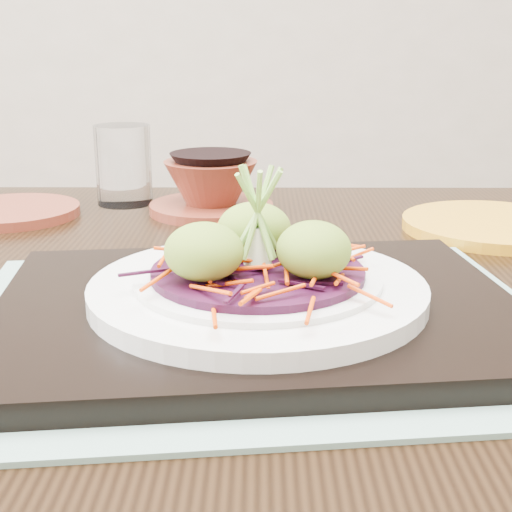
{
  "coord_description": "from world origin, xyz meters",
  "views": [
    {
      "loc": [
        -0.02,
        -0.6,
        0.97
      ],
      "look_at": [
        0.01,
        -0.11,
        0.82
      ],
      "focal_mm": 50.0,
      "sensor_mm": 36.0,
      "label": 1
    }
  ],
  "objects": [
    {
      "name": "guacamole_scoops",
      "position": [
        0.01,
        -0.13,
        0.84
      ],
      "size": [
        0.13,
        0.12,
        0.04
      ],
      "color": "olive",
      "rests_on": "cabbage_bed"
    },
    {
      "name": "terracotta_side_plate",
      "position": [
        -0.26,
        0.22,
        0.78
      ],
      "size": [
        0.17,
        0.17,
        0.01
      ],
      "primitive_type": "cylinder",
      "rotation": [
        0.0,
        0.0,
        -0.06
      ],
      "color": "maroon",
      "rests_on": "dining_table"
    },
    {
      "name": "placemat",
      "position": [
        0.01,
        -0.13,
        0.78
      ],
      "size": [
        0.44,
        0.35,
        0.0
      ],
      "primitive_type": "cube",
      "rotation": [
        0.0,
        0.0,
        0.05
      ],
      "color": "gray",
      "rests_on": "dining_table"
    },
    {
      "name": "cabbage_bed",
      "position": [
        0.01,
        -0.13,
        0.81
      ],
      "size": [
        0.15,
        0.15,
        0.01
      ],
      "primitive_type": "cylinder",
      "color": "#330A26",
      "rests_on": "white_plate"
    },
    {
      "name": "yellow_plate",
      "position": [
        0.28,
        0.12,
        0.78
      ],
      "size": [
        0.2,
        0.2,
        0.01
      ],
      "primitive_type": "cylinder",
      "rotation": [
        0.0,
        0.0,
        0.04
      ],
      "color": "#C68316",
      "rests_on": "dining_table"
    },
    {
      "name": "white_plate",
      "position": [
        0.01,
        -0.13,
        0.8
      ],
      "size": [
        0.24,
        0.24,
        0.02
      ],
      "color": "silver",
      "rests_on": "serving_tray"
    },
    {
      "name": "dining_table",
      "position": [
        0.03,
        -0.05,
        0.67
      ],
      "size": [
        1.29,
        0.91,
        0.77
      ],
      "rotation": [
        0.0,
        0.0,
        -0.07
      ],
      "color": "black",
      "rests_on": "ground"
    },
    {
      "name": "serving_tray",
      "position": [
        0.01,
        -0.13,
        0.79
      ],
      "size": [
        0.38,
        0.29,
        0.02
      ],
      "primitive_type": "cube",
      "rotation": [
        0.0,
        0.0,
        0.05
      ],
      "color": "black",
      "rests_on": "placemat"
    },
    {
      "name": "terracotta_bowl_set",
      "position": [
        -0.02,
        0.22,
        0.8
      ],
      "size": [
        0.17,
        0.17,
        0.06
      ],
      "rotation": [
        0.0,
        0.0,
        0.22
      ],
      "color": "maroon",
      "rests_on": "dining_table"
    },
    {
      "name": "water_glass",
      "position": [
        -0.13,
        0.28,
        0.82
      ],
      "size": [
        0.08,
        0.08,
        0.1
      ],
      "primitive_type": "cylinder",
      "rotation": [
        0.0,
        0.0,
        0.25
      ],
      "color": "white",
      "rests_on": "dining_table"
    },
    {
      "name": "carrot_julienne",
      "position": [
        0.01,
        -0.13,
        0.82
      ],
      "size": [
        0.18,
        0.18,
        0.01
      ],
      "primitive_type": null,
      "color": "#D83B03",
      "rests_on": "cabbage_bed"
    },
    {
      "name": "scallion_garnish",
      "position": [
        0.01,
        -0.13,
        0.85
      ],
      "size": [
        0.06,
        0.06,
        0.08
      ],
      "primitive_type": null,
      "color": "#81B94A",
      "rests_on": "cabbage_bed"
    }
  ]
}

